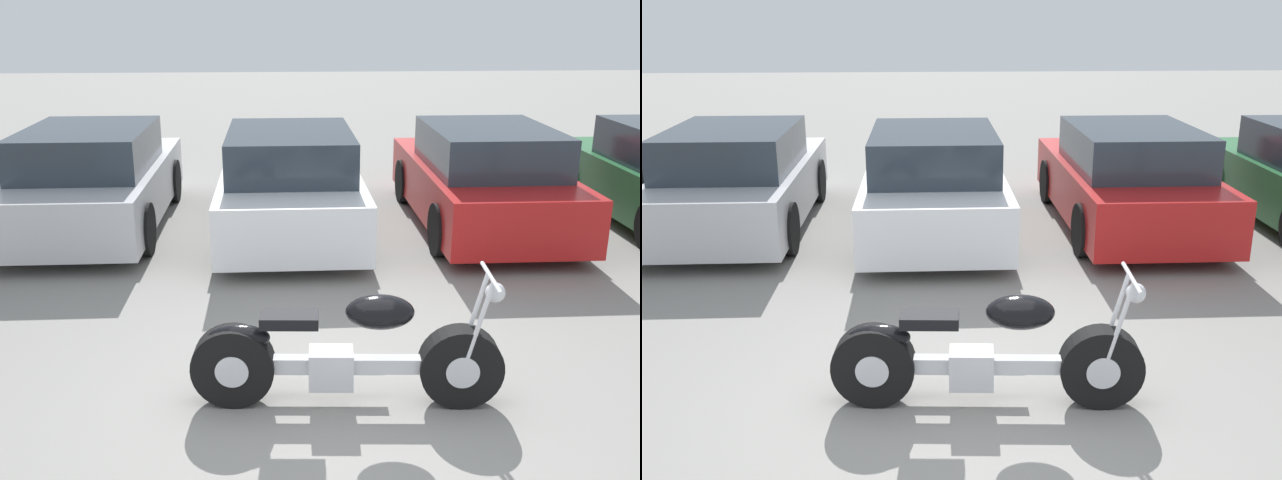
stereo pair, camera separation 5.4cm
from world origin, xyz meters
TOP-DOWN VIEW (x-y plane):
  - ground_plane at (0.00, 0.00)m, footprint 60.00×60.00m
  - motorcycle at (0.13, 0.22)m, footprint 2.40×0.63m
  - parked_car_silver at (-2.85, 5.08)m, footprint 1.89×4.17m
  - parked_car_white at (-0.17, 4.71)m, footprint 1.89×4.17m
  - parked_car_red at (2.50, 4.84)m, footprint 1.89×4.17m

SIDE VIEW (x-z plane):
  - ground_plane at x=0.00m, z-range 0.00..0.00m
  - motorcycle at x=0.13m, z-range -0.12..0.95m
  - parked_car_silver at x=-2.85m, z-range -0.04..1.39m
  - parked_car_white at x=-0.17m, z-range -0.04..1.39m
  - parked_car_red at x=2.50m, z-range -0.04..1.39m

